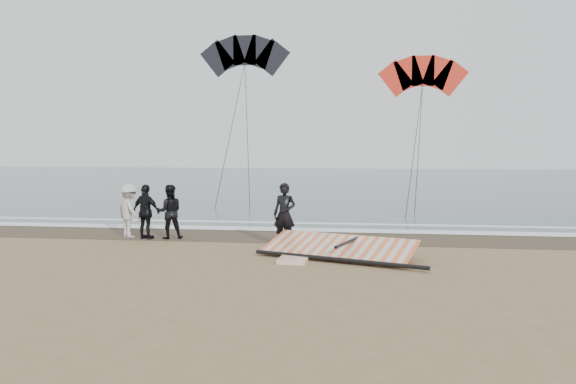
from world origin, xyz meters
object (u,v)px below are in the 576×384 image
object	(u,v)px
board_white	(299,253)
board_cream	(307,240)
man_main	(284,214)
sail_rig	(336,249)

from	to	relation	value
board_white	board_cream	size ratio (longest dim) A/B	1.16
man_main	board_white	bearing A→B (deg)	-54.17
man_main	board_cream	world-z (taller)	man_main
man_main	sail_rig	bearing A→B (deg)	-29.68
man_main	sail_rig	size ratio (longest dim) A/B	0.42
man_main	board_white	xyz separation A→B (m)	(0.61, -1.43, -0.89)
board_white	sail_rig	bearing A→B (deg)	1.33
board_white	sail_rig	world-z (taller)	sail_rig
man_main	board_white	size ratio (longest dim) A/B	0.73
man_main	board_cream	bearing A→B (deg)	67.70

